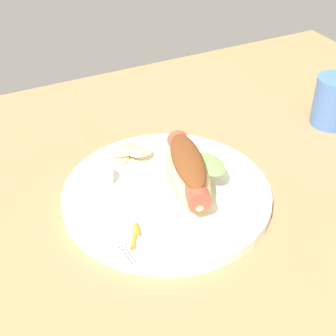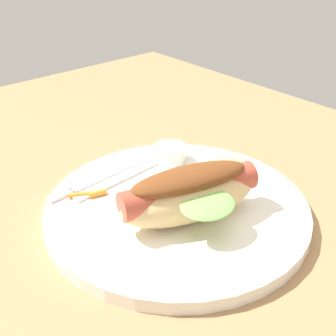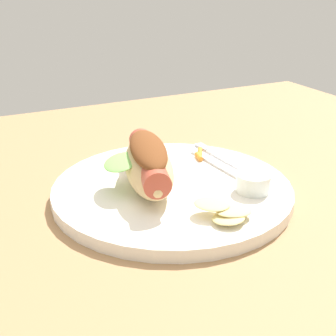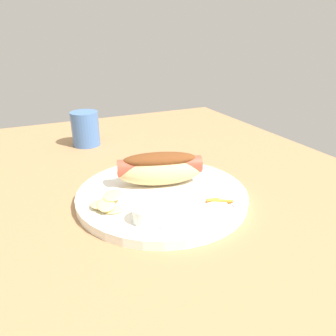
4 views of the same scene
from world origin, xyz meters
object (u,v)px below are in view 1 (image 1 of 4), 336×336
at_px(plate, 167,194).
at_px(hot_dog, 189,170).
at_px(chips_pile, 129,152).
at_px(drinking_cup, 334,101).
at_px(fork, 106,222).
at_px(knife, 114,212).
at_px(carrot_garnish, 135,235).
at_px(sauce_ramekin, 99,176).

bearing_deg(plate, hot_dog, 164.02).
relative_size(chips_pile, drinking_cup, 0.81).
xyz_separation_m(plate, drinking_cup, (-0.36, -0.06, 0.04)).
distance_m(fork, knife, 0.02).
relative_size(knife, carrot_garnish, 3.48).
distance_m(hot_dog, knife, 0.12).
height_order(sauce_ramekin, fork, sauce_ramekin).
bearing_deg(knife, sauce_ramekin, 171.55).
height_order(plate, drinking_cup, drinking_cup).
height_order(plate, knife, knife).
relative_size(plate, hot_dog, 1.82).
bearing_deg(hot_dog, plate, -90.02).
distance_m(hot_dog, sauce_ramekin, 0.13).
relative_size(sauce_ramekin, carrot_garnish, 1.04).
height_order(knife, drinking_cup, drinking_cup).
relative_size(fork, drinking_cup, 1.84).
xyz_separation_m(fork, knife, (-0.02, -0.01, -0.00)).
xyz_separation_m(hot_dog, knife, (0.12, 0.00, -0.03)).
height_order(sauce_ramekin, carrot_garnish, sauce_ramekin).
xyz_separation_m(sauce_ramekin, fork, (0.02, 0.09, -0.01)).
bearing_deg(fork, chips_pile, 143.12).
distance_m(chips_pile, drinking_cup, 0.38).
xyz_separation_m(fork, carrot_garnish, (-0.03, 0.04, 0.00)).
distance_m(hot_dog, drinking_cup, 0.34).
bearing_deg(chips_pile, hot_dog, 112.44).
relative_size(carrot_garnish, drinking_cup, 0.46).
bearing_deg(drinking_cup, chips_pile, -6.52).
relative_size(chips_pile, carrot_garnish, 1.75).
distance_m(hot_dog, fork, 0.14).
bearing_deg(knife, fork, -56.54).
height_order(fork, drinking_cup, drinking_cup).
xyz_separation_m(chips_pile, carrot_garnish, (0.06, 0.17, -0.00)).
distance_m(sauce_ramekin, fork, 0.09).
bearing_deg(sauce_ramekin, chips_pile, -147.00).
xyz_separation_m(hot_dog, chips_pile, (0.05, -0.11, -0.02)).
bearing_deg(plate, knife, 8.43).
bearing_deg(hot_dog, knife, -72.06).
bearing_deg(chips_pile, drinking_cup, 173.48).
relative_size(plate, drinking_cup, 3.43).
xyz_separation_m(plate, chips_pile, (0.02, -0.10, 0.02)).
distance_m(sauce_ramekin, chips_pile, 0.08).
height_order(hot_dog, fork, hot_dog).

